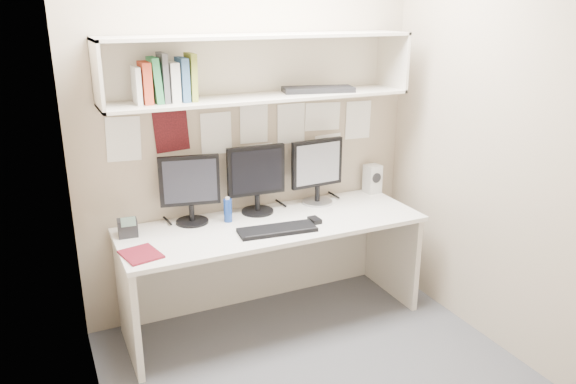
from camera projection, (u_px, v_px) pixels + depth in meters
name	position (u px, v px, depth m)	size (l,w,h in m)	color
floor	(316.00, 371.00, 3.37)	(2.40, 2.00, 0.01)	#46464B
wall_back	(251.00, 127.00, 3.82)	(2.40, 0.02, 2.60)	tan
wall_front	(445.00, 227.00, 2.10)	(2.40, 0.02, 2.60)	tan
wall_left	(80.00, 193.00, 2.48)	(0.02, 2.00, 2.60)	tan
wall_right	(493.00, 141.00, 3.44)	(0.02, 2.00, 2.60)	tan
desk	(273.00, 272.00, 3.82)	(2.00, 0.70, 0.73)	silver
overhead_hutch	(258.00, 66.00, 3.57)	(2.00, 0.38, 0.40)	beige
pinned_papers	(251.00, 134.00, 3.83)	(1.92, 0.01, 0.48)	white
monitor_left	(190.00, 187.00, 3.62)	(0.39, 0.21, 0.45)	black
monitor_center	(256.00, 177.00, 3.80)	(0.40, 0.22, 0.47)	black
monitor_right	(317.00, 169.00, 3.99)	(0.40, 0.22, 0.47)	#A5A5AA
keyboard	(277.00, 230.00, 3.54)	(0.49, 0.17, 0.02)	black
mouse	(315.00, 220.00, 3.69)	(0.06, 0.10, 0.03)	black
speaker	(372.00, 179.00, 4.26)	(0.11, 0.12, 0.22)	#B9B8B4
blue_bottle	(228.00, 210.00, 3.69)	(0.05, 0.05, 0.17)	navy
maroon_notebook	(141.00, 254.00, 3.21)	(0.19, 0.24, 0.01)	#5E101B
desk_phone	(128.00, 228.00, 3.46)	(0.13, 0.12, 0.14)	black
book_stack	(165.00, 80.00, 3.31)	(0.36, 0.18, 0.29)	silver
hutch_tray	(318.00, 89.00, 3.73)	(0.47, 0.18, 0.03)	black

